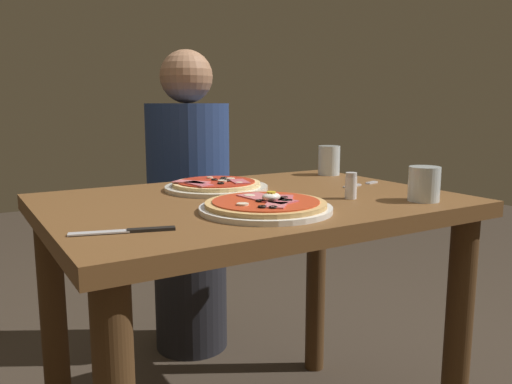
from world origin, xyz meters
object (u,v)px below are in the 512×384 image
water_glass_near (329,162)px  diner_person (189,211)px  dining_table (252,249)px  pizza_across_left (216,186)px  water_glass_far (424,186)px  pizza_foreground (266,206)px  fork (359,185)px  salt_shaker (351,186)px  knife (130,231)px

water_glass_near → diner_person: bearing=123.6°
dining_table → pizza_across_left: pizza_across_left is taller
water_glass_far → diner_person: size_ratio=0.07×
pizza_foreground → fork: size_ratio=1.92×
pizza_foreground → salt_shaker: size_ratio=4.47×
pizza_across_left → water_glass_far: (0.37, -0.42, 0.03)m
pizza_across_left → diner_person: 0.61m
fork → knife: (-0.75, -0.20, 0.00)m
water_glass_near → fork: size_ratio=0.63×
water_glass_far → knife: bearing=175.0°
pizza_across_left → fork: (0.39, -0.15, -0.01)m
dining_table → diner_person: size_ratio=0.87×
pizza_foreground → diner_person: (0.20, 0.88, -0.19)m
water_glass_far → salt_shaker: water_glass_far is taller
dining_table → pizza_foreground: 0.23m
water_glass_far → fork: water_glass_far is taller
knife → salt_shaker: 0.59m
dining_table → water_glass_far: size_ratio=11.94×
salt_shaker → water_glass_far: bearing=-41.5°
pizza_foreground → diner_person: size_ratio=0.25×
water_glass_far → fork: bearing=84.5°
pizza_foreground → salt_shaker: salt_shaker is taller
pizza_foreground → pizza_across_left: bearing=83.3°
water_glass_near → dining_table: bearing=-151.8°
pizza_across_left → diner_person: diner_person is taller
pizza_foreground → fork: (0.43, 0.17, -0.01)m
fork → diner_person: 0.77m
pizza_foreground → pizza_across_left: pizza_foreground is taller
dining_table → fork: size_ratio=6.55×
water_glass_near → water_glass_far: water_glass_near is taller
salt_shaker → diner_person: (-0.08, 0.85, -0.21)m
pizza_across_left → dining_table: bearing=-81.5°
water_glass_far → fork: size_ratio=0.55×
diner_person → salt_shaker: bearing=95.1°
pizza_foreground → water_glass_far: (0.40, -0.09, 0.02)m
pizza_foreground → knife: bearing=-174.8°
salt_shaker → dining_table: bearing=145.9°
pizza_foreground → fork: bearing=21.6°
water_glass_near → diner_person: diner_person is taller
dining_table → pizza_foreground: bearing=-110.1°
pizza_across_left → water_glass_far: 0.55m
pizza_foreground → water_glass_near: bearing=38.7°
dining_table → pizza_across_left: 0.22m
dining_table → water_glass_far: (0.34, -0.26, 0.17)m
fork → knife: size_ratio=0.81×
fork → knife: knife is taller
water_glass_near → salt_shaker: bearing=-121.9°
dining_table → knife: knife is taller
pizza_foreground → water_glass_far: 0.42m
salt_shaker → water_glass_near: bearing=58.1°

